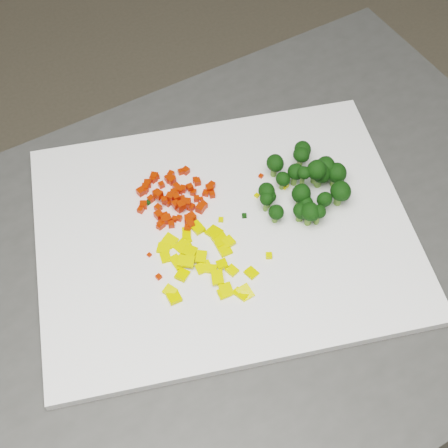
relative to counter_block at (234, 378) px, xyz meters
name	(u,v)px	position (x,y,z in m)	size (l,w,h in m)	color
ground	(201,440)	(-0.06, 0.04, -0.45)	(4.00, 4.00, 0.00)	#7C6D57
counter_block	(234,378)	(0.00, 0.00, 0.00)	(0.91, 0.63, 0.90)	#3F3F3D
cutting_board	(224,231)	(0.00, 0.03, 0.46)	(0.48, 0.37, 0.01)	white
carrot_pile	(175,193)	(-0.04, 0.10, 0.48)	(0.11, 0.11, 0.03)	red
pepper_pile	(204,265)	(-0.05, -0.01, 0.47)	(0.12, 0.12, 0.02)	yellow
broccoli_pile	(301,177)	(0.11, 0.05, 0.49)	(0.13, 0.13, 0.06)	black
carrot_cube_0	(148,184)	(-0.07, 0.14, 0.47)	(0.01, 0.01, 0.01)	red
carrot_cube_1	(153,179)	(-0.06, 0.14, 0.47)	(0.01, 0.01, 0.01)	red
carrot_cube_2	(172,195)	(-0.05, 0.11, 0.47)	(0.01, 0.01, 0.01)	red
carrot_cube_3	(171,224)	(-0.06, 0.07, 0.47)	(0.01, 0.01, 0.01)	red
carrot_cube_4	(170,197)	(-0.05, 0.10, 0.47)	(0.01, 0.01, 0.01)	red
carrot_cube_5	(171,180)	(-0.04, 0.13, 0.47)	(0.01, 0.01, 0.01)	red
carrot_cube_6	(141,210)	(-0.09, 0.10, 0.47)	(0.01, 0.01, 0.01)	red
carrot_cube_7	(161,185)	(-0.05, 0.13, 0.47)	(0.01, 0.01, 0.01)	red
carrot_cube_8	(146,187)	(-0.07, 0.14, 0.47)	(0.01, 0.01, 0.01)	red
carrot_cube_9	(200,208)	(-0.02, 0.07, 0.47)	(0.01, 0.01, 0.01)	red
carrot_cube_10	(186,171)	(-0.01, 0.14, 0.47)	(0.01, 0.01, 0.01)	red
carrot_cube_11	(188,228)	(-0.05, 0.05, 0.47)	(0.01, 0.01, 0.01)	red
carrot_cube_12	(171,174)	(-0.03, 0.14, 0.47)	(0.01, 0.01, 0.01)	red
carrot_cube_13	(195,180)	(-0.01, 0.12, 0.47)	(0.01, 0.01, 0.01)	red
carrot_cube_14	(175,193)	(-0.04, 0.11, 0.47)	(0.01, 0.01, 0.01)	red
carrot_cube_15	(143,205)	(-0.09, 0.11, 0.47)	(0.01, 0.01, 0.01)	red
carrot_cube_16	(165,220)	(-0.07, 0.07, 0.47)	(0.01, 0.01, 0.01)	red
carrot_cube_17	(167,219)	(-0.07, 0.07, 0.47)	(0.01, 0.01, 0.01)	red
carrot_cube_18	(181,172)	(-0.02, 0.14, 0.47)	(0.01, 0.01, 0.01)	red
carrot_cube_19	(165,216)	(-0.07, 0.08, 0.47)	(0.01, 0.01, 0.01)	red
carrot_cube_20	(190,224)	(-0.04, 0.05, 0.47)	(0.01, 0.01, 0.01)	red
carrot_cube_21	(182,199)	(-0.04, 0.10, 0.47)	(0.01, 0.01, 0.01)	red
carrot_cube_22	(174,192)	(-0.04, 0.11, 0.48)	(0.01, 0.01, 0.01)	red
carrot_cube_23	(188,219)	(-0.04, 0.06, 0.47)	(0.01, 0.01, 0.01)	red
carrot_cube_24	(159,215)	(-0.07, 0.09, 0.47)	(0.01, 0.01, 0.01)	red
carrot_cube_25	(141,192)	(-0.08, 0.13, 0.47)	(0.01, 0.01, 0.01)	red
carrot_cube_26	(191,207)	(-0.03, 0.08, 0.47)	(0.01, 0.01, 0.01)	red
carrot_cube_27	(193,192)	(-0.02, 0.10, 0.47)	(0.01, 0.01, 0.01)	red
carrot_cube_28	(197,182)	(-0.01, 0.12, 0.47)	(0.01, 0.01, 0.01)	red
carrot_cube_29	(168,179)	(-0.04, 0.14, 0.47)	(0.01, 0.01, 0.01)	red
carrot_cube_30	(180,190)	(-0.03, 0.11, 0.47)	(0.01, 0.01, 0.01)	red
carrot_cube_31	(154,177)	(-0.06, 0.15, 0.47)	(0.01, 0.01, 0.01)	red
carrot_cube_32	(211,186)	(0.01, 0.10, 0.47)	(0.01, 0.01, 0.01)	red
carrot_cube_33	(145,190)	(-0.08, 0.13, 0.47)	(0.01, 0.01, 0.01)	red
carrot_cube_34	(156,193)	(-0.06, 0.12, 0.47)	(0.01, 0.01, 0.01)	red
carrot_cube_35	(191,217)	(-0.04, 0.06, 0.47)	(0.01, 0.01, 0.01)	red
carrot_cube_36	(183,189)	(-0.03, 0.11, 0.47)	(0.01, 0.01, 0.01)	red
carrot_cube_37	(180,209)	(-0.05, 0.08, 0.47)	(0.01, 0.01, 0.01)	red
carrot_cube_38	(179,218)	(-0.05, 0.07, 0.47)	(0.01, 0.01, 0.01)	red
carrot_cube_39	(176,187)	(-0.04, 0.12, 0.47)	(0.01, 0.01, 0.01)	red
carrot_cube_40	(159,227)	(-0.08, 0.07, 0.47)	(0.01, 0.01, 0.01)	red
carrot_cube_41	(183,201)	(-0.04, 0.09, 0.47)	(0.01, 0.01, 0.01)	red
carrot_cube_42	(172,178)	(-0.03, 0.14, 0.47)	(0.01, 0.01, 0.01)	red
carrot_cube_43	(158,208)	(-0.07, 0.10, 0.47)	(0.01, 0.01, 0.01)	red
carrot_cube_44	(203,205)	(-0.02, 0.08, 0.47)	(0.01, 0.01, 0.01)	red
carrot_cube_45	(197,199)	(-0.02, 0.09, 0.47)	(0.01, 0.01, 0.01)	red
carrot_cube_46	(161,224)	(-0.08, 0.07, 0.47)	(0.01, 0.01, 0.01)	red
carrot_cube_47	(168,203)	(-0.06, 0.10, 0.47)	(0.01, 0.01, 0.01)	red
carrot_cube_48	(181,205)	(-0.04, 0.08, 0.48)	(0.01, 0.01, 0.01)	red
carrot_cube_49	(210,188)	(0.00, 0.10, 0.47)	(0.01, 0.01, 0.01)	red
carrot_cube_50	(190,187)	(-0.02, 0.11, 0.47)	(0.01, 0.01, 0.01)	red
carrot_cube_51	(175,219)	(-0.06, 0.07, 0.47)	(0.01, 0.01, 0.01)	red
carrot_cube_52	(180,206)	(-0.04, 0.09, 0.47)	(0.01, 0.01, 0.01)	red
carrot_cube_53	(176,204)	(-0.05, 0.09, 0.47)	(0.01, 0.01, 0.01)	red
carrot_cube_54	(151,199)	(-0.07, 0.11, 0.47)	(0.01, 0.01, 0.01)	red
carrot_cube_55	(164,200)	(-0.06, 0.10, 0.47)	(0.01, 0.01, 0.01)	red
carrot_cube_56	(187,203)	(-0.04, 0.08, 0.47)	(0.01, 0.01, 0.01)	red
carrot_cube_57	(212,195)	(0.00, 0.09, 0.47)	(0.01, 0.01, 0.01)	red
carrot_cube_58	(157,177)	(-0.05, 0.15, 0.47)	(0.01, 0.01, 0.01)	red
carrot_cube_59	(176,197)	(-0.04, 0.10, 0.48)	(0.01, 0.01, 0.01)	red
carrot_cube_60	(158,194)	(-0.06, 0.11, 0.48)	(0.01, 0.01, 0.01)	red
carrot_cube_61	(212,185)	(0.01, 0.10, 0.47)	(0.01, 0.01, 0.01)	red
pepper_chunk_0	(226,290)	(-0.04, -0.05, 0.47)	(0.02, 0.02, 0.00)	yellow
pepper_chunk_1	(182,246)	(-0.06, 0.03, 0.46)	(0.02, 0.02, 0.00)	yellow
pepper_chunk_2	(240,294)	(-0.03, -0.06, 0.46)	(0.02, 0.01, 0.00)	yellow
pepper_chunk_3	(211,269)	(-0.04, -0.02, 0.47)	(0.01, 0.01, 0.01)	yellow
pepper_chunk_4	(251,273)	(0.00, -0.04, 0.46)	(0.01, 0.01, 0.00)	yellow
pepper_chunk_5	(170,291)	(-0.10, -0.02, 0.47)	(0.01, 0.01, 0.01)	yellow
pepper_chunk_6	(195,258)	(-0.06, 0.01, 0.46)	(0.02, 0.02, 0.00)	yellow
pepper_chunk_7	(228,242)	(-0.01, 0.01, 0.47)	(0.02, 0.01, 0.01)	yellow
pepper_chunk_8	(214,232)	(-0.02, 0.03, 0.46)	(0.02, 0.02, 0.00)	yellow
pepper_chunk_9	(222,264)	(-0.03, -0.02, 0.47)	(0.01, 0.01, 0.00)	yellow
pepper_chunk_10	(224,249)	(-0.02, 0.00, 0.46)	(0.02, 0.02, 0.00)	yellow
pepper_chunk_11	(204,268)	(-0.05, -0.01, 0.47)	(0.01, 0.02, 0.01)	yellow
pepper_chunk_12	(174,297)	(-0.10, -0.03, 0.47)	(0.02, 0.02, 0.00)	yellow
pepper_chunk_13	(186,234)	(-0.05, 0.04, 0.46)	(0.02, 0.01, 0.00)	yellow
pepper_chunk_14	(232,270)	(-0.02, -0.03, 0.47)	(0.01, 0.01, 0.00)	yellow
pepper_chunk_15	(217,277)	(-0.04, -0.03, 0.47)	(0.02, 0.01, 0.00)	yellow
pepper_chunk_16	(170,241)	(-0.08, 0.04, 0.46)	(0.02, 0.02, 0.00)	yellow
pepper_chunk_17	(182,275)	(-0.08, -0.01, 0.46)	(0.02, 0.01, 0.00)	yellow
pepper_chunk_18	(221,240)	(-0.02, 0.02, 0.47)	(0.02, 0.02, 0.00)	yellow
pepper_chunk_19	(245,293)	(-0.02, -0.06, 0.46)	(0.02, 0.02, 0.00)	yellow
pepper_chunk_20	(197,228)	(-0.04, 0.05, 0.47)	(0.02, 0.01, 0.01)	yellow
pepper_chunk_21	(166,257)	(-0.09, 0.02, 0.46)	(0.01, 0.01, 0.00)	yellow
pepper_chunk_22	(190,251)	(-0.06, 0.02, 0.47)	(0.02, 0.02, 0.00)	yellow
pepper_chunk_23	(177,262)	(-0.08, 0.01, 0.47)	(0.02, 0.01, 0.00)	yellow
pepper_chunk_24	(201,257)	(-0.05, 0.00, 0.47)	(0.02, 0.01, 0.00)	yellow
pepper_chunk_25	(164,248)	(-0.09, 0.04, 0.46)	(0.01, 0.02, 0.00)	yellow
pepper_chunk_26	(186,256)	(-0.07, 0.02, 0.46)	(0.02, 0.01, 0.00)	yellow
pepper_chunk_27	(186,261)	(-0.07, 0.00, 0.47)	(0.02, 0.01, 0.01)	yellow
pepper_chunk_28	(224,293)	(-0.04, -0.05, 0.46)	(0.01, 0.01, 0.00)	yellow
broccoli_floret_0	(318,216)	(0.11, -0.01, 0.48)	(0.02, 0.02, 0.03)	black
broccoli_floret_1	(335,173)	(0.16, 0.04, 0.48)	(0.03, 0.03, 0.03)	black
broccoli_floret_2	(274,167)	(0.09, 0.09, 0.48)	(0.03, 0.03, 0.03)	black
broccoli_floret_3	(309,215)	(0.10, 0.00, 0.48)	(0.03, 0.03, 0.04)	black
broccoli_floret_4	(303,177)	(0.12, 0.05, 0.49)	(0.02, 0.02, 0.03)	black
broccoli_floret_5	(323,170)	(0.15, 0.06, 0.48)	(0.02, 0.02, 0.03)	black
broccoli_floret_6	(302,153)	(0.14, 0.09, 0.48)	(0.03, 0.03, 0.03)	black
broccoli_floret_7	(266,195)	(0.06, 0.05, 0.48)	(0.03, 0.03, 0.03)	black
broccoli_floret_8	(275,215)	(0.06, 0.02, 0.48)	(0.03, 0.03, 0.03)	black
broccoli_floret_9	(315,173)	(0.13, 0.04, 0.50)	(0.04, 0.04, 0.03)	black
broccoli_floret_10	(300,159)	(0.13, 0.08, 0.48)	(0.03, 0.03, 0.04)	black
broccoli_floret_11	(305,206)	(0.10, 0.01, 0.48)	(0.02, 0.02, 0.03)	black
broccoli_floret_12	(266,203)	(0.06, 0.04, 0.48)	(0.02, 0.02, 0.03)	black
broccoli_floret_13	(335,176)	(0.16, 0.04, 0.48)	(0.04, 0.04, 0.04)	black
broccoli_floret_14	(300,197)	(0.10, 0.03, 0.48)	(0.04, 0.04, 0.03)	black
broccoli_floret_15	(269,200)	(0.06, 0.04, 0.48)	(0.02, 0.02, 0.03)	black
broccoli_floret_16	(324,170)	(0.15, 0.05, 0.48)	(0.03, 0.03, 0.04)	black
broccoli_floret_17	(282,182)	(0.09, 0.06, 0.48)	(0.03, 0.03, 0.03)	black
broccoli_floret_18	(301,215)	(0.09, 0.00, 0.48)	(0.03, 0.03, 0.02)	black
broccoli_floret_19	(295,176)	(0.11, 0.06, 0.48)	(0.03, 0.03, 0.03)	black
broccoli_floret_20	(339,195)	(0.15, 0.01, 0.48)	(0.04, 0.04, 0.04)	black
broccoli_floret_21	(299,213)	(0.09, 0.01, 0.48)	(0.03, 0.03, 0.03)	black
broccoli_floret_22	(319,176)	(0.14, 0.04, 0.48)	(0.04, 0.04, 0.04)	black
broccoli_floret_23	(323,203)	(0.12, 0.01, 0.48)	(0.03, 0.03, 0.03)	black
stray_bit_0	(271,191)	(0.08, 0.06, 0.47)	(0.01, 0.01, 0.01)	yellow
stray_bit_1	(285,185)	(0.10, 0.06, 0.47)	(0.01, 0.01, 0.01)	yellow
stray_bit_2	(201,199)	(-0.01, 0.09, 0.46)	(0.00, 0.00, 0.00)	red
stray_bit_3	(148,203)	(-0.08, 0.11, 0.46)	(0.01, 0.01, 0.00)	black
stray_bit_4	(269,256)	(0.03, -0.03, 0.47)	(0.01, 0.01, 0.01)	yellow
stray_bit_5	(171,201)	(-0.05, 0.10, 0.46)	(0.01, 0.01, 0.00)	red
stray_bit_6	(216,275)	(-0.04, -0.03, 0.46)	(0.00, 0.00, 0.00)	red
stray_bit_7	(257,195)	(0.06, 0.06, 0.46)	(0.01, 0.01, 0.00)	yellow
stray_bit_8	(190,240)	(-0.05, 0.03, 0.46)	(0.01, 0.01, 0.00)	yellow
stray_bit_9	(206,193)	(0.00, 0.09, 0.47)	(0.01, 0.01, 0.01)	red
stray_bit_10	(261,176)	(0.08, 0.09, 0.46)	(0.01, 0.01, 0.00)	red
stray_bit_11	(149,255)	(-0.11, 0.04, 0.46)	(0.00, 0.00, 0.00)	red
stray_bit_12	(221,220)	(0.00, 0.05, 0.47)	(0.01, 0.01, 0.00)	yellow
stray_bit_13	(244,216)	(0.03, 0.04, 0.46)	(0.01, 0.01, 0.00)	black
stray_bit_14	(159,277)	(-0.11, 0.00, 0.47)	(0.01, 0.01, 0.00)	red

